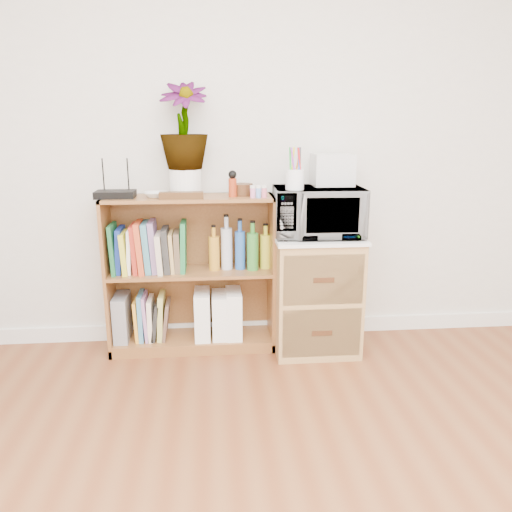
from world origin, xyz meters
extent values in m
cube|color=white|center=(0.00, 2.24, 0.05)|extent=(4.00, 0.02, 0.10)
cube|color=brown|center=(-0.35, 2.10, 0.47)|extent=(1.00, 0.30, 0.95)
cube|color=#9E7542|center=(0.40, 2.02, 0.35)|extent=(0.50, 0.45, 0.70)
imported|color=silver|center=(0.40, 2.02, 0.86)|extent=(0.52, 0.36, 0.28)
cylinder|color=white|center=(0.25, 1.93, 1.06)|extent=(0.10, 0.10, 0.11)
cube|color=silver|center=(0.50, 2.11, 1.10)|extent=(0.23, 0.19, 0.18)
cube|color=black|center=(-0.77, 2.08, 0.97)|extent=(0.22, 0.15, 0.04)
imported|color=silver|center=(-0.54, 2.07, 0.97)|extent=(0.13, 0.13, 0.03)
cylinder|color=white|center=(-0.37, 2.12, 1.03)|extent=(0.18, 0.18, 0.16)
imported|color=#3D7A31|center=(-0.37, 2.12, 1.35)|extent=(0.27, 0.27, 0.49)
cube|color=#3C2310|center=(-0.39, 2.00, 0.97)|extent=(0.25, 0.06, 0.04)
cylinder|color=#9D3013|center=(-0.10, 2.06, 1.00)|extent=(0.05, 0.05, 0.11)
cylinder|color=#36220E|center=(-0.03, 2.11, 0.98)|extent=(0.12, 0.12, 0.07)
cube|color=pink|center=(0.05, 2.01, 0.98)|extent=(0.12, 0.04, 0.06)
cube|color=gray|center=(-0.78, 2.10, 0.21)|extent=(0.08, 0.23, 0.28)
cube|color=white|center=(-0.29, 2.09, 0.22)|extent=(0.09, 0.24, 0.30)
cube|color=white|center=(-0.19, 2.09, 0.21)|extent=(0.09, 0.22, 0.28)
cube|color=white|center=(-0.10, 2.09, 0.22)|extent=(0.09, 0.23, 0.29)
cube|color=#1A6132|center=(-0.80, 2.10, 0.65)|extent=(0.03, 0.20, 0.29)
cube|color=navy|center=(-0.77, 2.10, 0.63)|extent=(0.04, 0.20, 0.27)
cube|color=gold|center=(-0.73, 2.10, 0.62)|extent=(0.04, 0.20, 0.25)
cube|color=white|center=(-0.71, 2.10, 0.63)|extent=(0.03, 0.20, 0.26)
cube|color=#AF2C1E|center=(-0.68, 2.10, 0.64)|extent=(0.04, 0.20, 0.29)
cube|color=#C94723|center=(-0.64, 2.10, 0.65)|extent=(0.05, 0.20, 0.31)
cube|color=teal|center=(-0.61, 2.10, 0.65)|extent=(0.05, 0.20, 0.30)
cube|color=slate|center=(-0.57, 2.10, 0.65)|extent=(0.05, 0.20, 0.31)
cube|color=beige|center=(-0.53, 2.10, 0.62)|extent=(0.04, 0.20, 0.24)
cube|color=#2B2B2B|center=(-0.49, 2.10, 0.63)|extent=(0.05, 0.20, 0.26)
cube|color=tan|center=(-0.46, 2.10, 0.62)|extent=(0.03, 0.20, 0.24)
cube|color=brown|center=(-0.43, 2.10, 0.62)|extent=(0.04, 0.20, 0.24)
cube|color=#1E713B|center=(-0.39, 2.10, 0.65)|extent=(0.04, 0.20, 0.30)
cylinder|color=#C78A25|center=(-0.21, 2.10, 0.63)|extent=(0.06, 0.06, 0.27)
cylinder|color=silver|center=(-0.13, 2.10, 0.66)|extent=(0.07, 0.07, 0.32)
cylinder|color=#2557AD|center=(-0.05, 2.10, 0.65)|extent=(0.06, 0.06, 0.30)
cylinder|color=#348530|center=(0.02, 2.10, 0.65)|extent=(0.07, 0.07, 0.29)
cylinder|color=gold|center=(0.10, 2.10, 0.63)|extent=(0.07, 0.07, 0.27)
cylinder|color=silver|center=(0.19, 2.10, 0.63)|extent=(0.07, 0.07, 0.26)
cube|color=gold|center=(-0.69, 2.10, 0.20)|extent=(0.03, 0.19, 0.25)
cube|color=teal|center=(-0.66, 2.10, 0.22)|extent=(0.03, 0.19, 0.29)
cube|color=#A872AC|center=(-0.63, 2.10, 0.21)|extent=(0.04, 0.19, 0.28)
cube|color=#FAE3C2|center=(-0.61, 2.10, 0.20)|extent=(0.03, 0.19, 0.26)
cube|color=black|center=(-0.58, 2.10, 0.19)|extent=(0.06, 0.19, 0.23)
cube|color=#BEBA57|center=(-0.54, 2.10, 0.21)|extent=(0.05, 0.19, 0.29)
cube|color=brown|center=(-0.51, 2.10, 0.19)|extent=(0.05, 0.19, 0.24)
camera|label=1|loc=(-0.22, -0.82, 1.36)|focal=35.00mm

